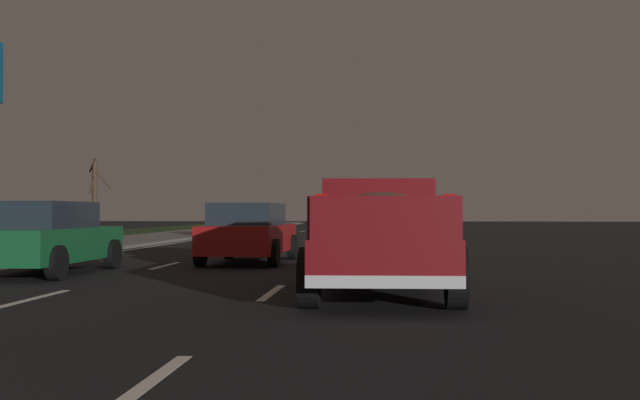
{
  "coord_description": "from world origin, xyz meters",
  "views": [
    {
      "loc": [
        -2.01,
        -3.56,
        1.33
      ],
      "look_at": [
        12.64,
        -2.34,
        1.55
      ],
      "focal_mm": 42.18,
      "sensor_mm": 36.0,
      "label": 1
    }
  ],
  "objects": [
    {
      "name": "ground",
      "position": [
        27.0,
        0.0,
        0.0
      ],
      "size": [
        144.0,
        144.0,
        0.0
      ],
      "primitive_type": "plane",
      "color": "black"
    },
    {
      "name": "sidewalk_shoulder",
      "position": [
        27.0,
        7.45,
        0.06
      ],
      "size": [
        108.0,
        4.0,
        0.12
      ],
      "primitive_type": "cube",
      "color": "slate",
      "rests_on": "ground"
    },
    {
      "name": "sedan_green",
      "position": [
        13.42,
        3.6,
        0.78
      ],
      "size": [
        4.41,
        2.03,
        1.54
      ],
      "color": "#14592D",
      "rests_on": "ground"
    },
    {
      "name": "bare_tree_far",
      "position": [
        37.65,
        12.05,
        2.14
      ],
      "size": [
        1.84,
        1.27,
        4.29
      ],
      "color": "#423323",
      "rests_on": "ground"
    },
    {
      "name": "sedan_silver",
      "position": [
        34.95,
        3.47,
        0.78
      ],
      "size": [
        4.45,
        2.11,
        1.54
      ],
      "color": "#B2B5BA",
      "rests_on": "ground"
    },
    {
      "name": "pickup_truck",
      "position": [
        10.14,
        -3.5,
        0.98
      ],
      "size": [
        5.48,
        2.39,
        1.87
      ],
      "color": "maroon",
      "rests_on": "ground"
    },
    {
      "name": "lane_markings",
      "position": [
        30.43,
        3.03,
        0.0
      ],
      "size": [
        108.97,
        7.04,
        0.01
      ],
      "color": "silver",
      "rests_on": "ground"
    },
    {
      "name": "sedan_red",
      "position": [
        17.21,
        -0.11,
        0.78
      ],
      "size": [
        4.45,
        2.1,
        1.54
      ],
      "color": "maroon",
      "rests_on": "ground"
    }
  ]
}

